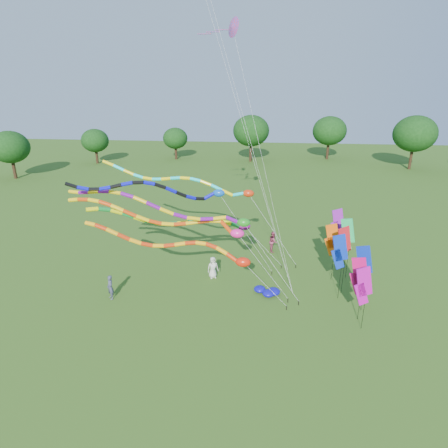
# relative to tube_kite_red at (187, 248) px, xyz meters

# --- Properties ---
(ground) EXTENTS (160.00, 160.00, 0.00)m
(ground) POSITION_rel_tube_kite_red_xyz_m (4.54, -3.14, -3.71)
(ground) COLOR #2A5717
(ground) RESTS_ON ground
(tree_ring) EXTENTS (118.91, 122.76, 9.32)m
(tree_ring) POSITION_rel_tube_kite_red_xyz_m (5.68, -3.11, 1.59)
(tree_ring) COLOR #382314
(tree_ring) RESTS_ON ground
(tube_kite_red) EXTENTS (13.08, 1.44, 5.74)m
(tube_kite_red) POSITION_rel_tube_kite_red_xyz_m (0.00, 0.00, 0.00)
(tube_kite_red) COLOR black
(tube_kite_red) RESTS_ON ground
(tube_kite_orange) EXTENTS (14.47, 1.09, 7.28)m
(tube_kite_orange) POSITION_rel_tube_kite_red_xyz_m (-0.87, 0.58, 1.66)
(tube_kite_orange) COLOR black
(tube_kite_orange) RESTS_ON ground
(tube_kite_purple) EXTENTS (15.26, 1.37, 7.93)m
(tube_kite_purple) POSITION_rel_tube_kite_red_xyz_m (-0.84, 0.37, 2.46)
(tube_kite_purple) COLOR black
(tube_kite_purple) RESTS_ON ground
(tube_kite_blue) EXTENTS (12.61, 4.92, 8.64)m
(tube_kite_blue) POSITION_rel_tube_kite_red_xyz_m (-1.34, 0.91, 3.52)
(tube_kite_blue) COLOR black
(tube_kite_blue) RESTS_ON ground
(tube_kite_cyan) EXTENTS (15.10, 1.53, 8.61)m
(tube_kite_cyan) POSITION_rel_tube_kite_red_xyz_m (-0.67, 5.55, 2.91)
(tube_kite_cyan) COLOR black
(tube_kite_cyan) RESTS_ON ground
(tube_kite_green) EXTENTS (13.05, 4.49, 6.54)m
(tube_kite_green) POSITION_rel_tube_kite_red_xyz_m (-0.21, 2.96, 0.75)
(tube_kite_green) COLOR black
(tube_kite_green) RESTS_ON ground
(delta_kite_high_c) EXTENTS (6.87, 4.73, 17.97)m
(delta_kite_high_c) POSITION_rel_tube_kite_red_xyz_m (2.43, 4.72, 13.32)
(delta_kite_high_c) COLOR black
(delta_kite_high_c) RESTS_ON ground
(banner_pole_magenta_b) EXTENTS (1.15, 0.34, 4.12)m
(banner_pole_magenta_b) POSITION_rel_tube_kite_red_xyz_m (10.63, -2.28, -0.85)
(banner_pole_magenta_b) COLOR black
(banner_pole_magenta_b) RESTS_ON ground
(banner_pole_blue_b) EXTENTS (1.15, 0.30, 4.49)m
(banner_pole_blue_b) POSITION_rel_tube_kite_red_xyz_m (11.08, -0.13, -0.48)
(banner_pole_blue_b) COLOR black
(banner_pole_blue_b) RESTS_ON ground
(banner_pole_magenta_a) EXTENTS (1.13, 0.41, 4.19)m
(banner_pole_magenta_a) POSITION_rel_tube_kite_red_xyz_m (10.64, -1.19, -0.78)
(banner_pole_magenta_a) COLOR black
(banner_pole_magenta_a) RESTS_ON ground
(banner_pole_green) EXTENTS (1.11, 0.49, 4.71)m
(banner_pole_green) POSITION_rel_tube_kite_red_xyz_m (10.92, 4.25, -0.26)
(banner_pole_green) COLOR black
(banner_pole_green) RESTS_ON ground
(banner_pole_orange) EXTENTS (1.16, 0.19, 4.45)m
(banner_pole_orange) POSITION_rel_tube_kite_red_xyz_m (9.79, 3.71, -0.52)
(banner_pole_orange) COLOR black
(banner_pole_orange) RESTS_ON ground
(banner_pole_red) EXTENTS (1.10, 0.53, 4.99)m
(banner_pole_red) POSITION_rel_tube_kite_red_xyz_m (10.20, 1.75, 0.01)
(banner_pole_red) COLOR black
(banner_pole_red) RESTS_ON ground
(banner_pole_violet) EXTENTS (1.15, 0.32, 4.64)m
(banner_pole_violet) POSITION_rel_tube_kite_red_xyz_m (10.66, 6.68, -0.33)
(banner_pole_violet) COLOR black
(banner_pole_violet) RESTS_ON ground
(banner_pole_blue_a) EXTENTS (1.16, 0.24, 4.70)m
(banner_pole_blue_a) POSITION_rel_tube_kite_red_xyz_m (9.84, 1.06, -0.27)
(banner_pole_blue_a) COLOR black
(banner_pole_blue_a) RESTS_ON ground
(blue_nylon_heap) EXTENTS (1.25, 1.44, 0.50)m
(blue_nylon_heap) POSITION_rel_tube_kite_red_xyz_m (5.16, 1.01, -3.48)
(blue_nylon_heap) COLOR #100DAC
(blue_nylon_heap) RESTS_ON ground
(person_a) EXTENTS (0.96, 0.81, 1.67)m
(person_a) POSITION_rel_tube_kite_red_xyz_m (1.25, 3.05, -2.87)
(person_a) COLOR beige
(person_a) RESTS_ON ground
(person_b) EXTENTS (0.72, 0.73, 1.70)m
(person_b) POSITION_rel_tube_kite_red_xyz_m (-5.17, -0.66, -2.86)
(person_b) COLOR #3F4158
(person_b) RESTS_ON ground
(person_c) EXTENTS (0.75, 0.93, 1.82)m
(person_c) POSITION_rel_tube_kite_red_xyz_m (5.76, 8.41, -2.80)
(person_c) COLOR #9B3854
(person_c) RESTS_ON ground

